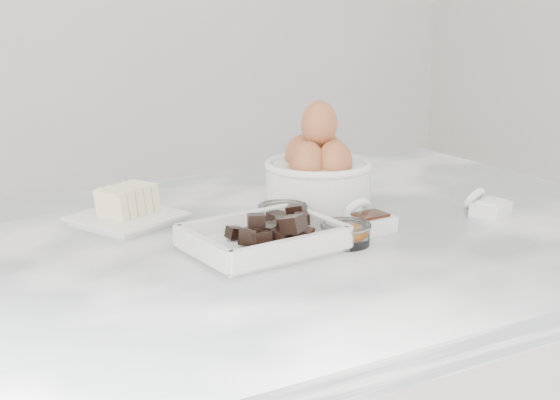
{
  "coord_description": "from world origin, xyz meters",
  "views": [
    {
      "loc": [
        -0.54,
        -0.94,
        1.28
      ],
      "look_at": [
        0.02,
        0.03,
        0.98
      ],
      "focal_mm": 50.0,
      "sensor_mm": 36.0,
      "label": 1
    }
  ],
  "objects_px": {
    "sugar_ramekin": "(293,191)",
    "salt_spoon": "(487,206)",
    "egg_bowl": "(318,171)",
    "honey_bowl": "(283,215)",
    "zest_bowl": "(346,233)",
    "butter_plate": "(125,210)",
    "chocolate_dish": "(263,234)",
    "vanilla_spoon": "(367,219)"
  },
  "relations": [
    {
      "from": "vanilla_spoon",
      "to": "sugar_ramekin",
      "type": "bearing_deg",
      "value": 98.46
    },
    {
      "from": "chocolate_dish",
      "to": "honey_bowl",
      "type": "relative_size",
      "value": 2.77
    },
    {
      "from": "chocolate_dish",
      "to": "sugar_ramekin",
      "type": "distance_m",
      "value": 0.23
    },
    {
      "from": "zest_bowl",
      "to": "vanilla_spoon",
      "type": "xyz_separation_m",
      "value": [
        0.07,
        0.04,
        -0.0
      ]
    },
    {
      "from": "sugar_ramekin",
      "to": "egg_bowl",
      "type": "bearing_deg",
      "value": -13.25
    },
    {
      "from": "chocolate_dish",
      "to": "egg_bowl",
      "type": "xyz_separation_m",
      "value": [
        0.19,
        0.16,
        0.03
      ]
    },
    {
      "from": "zest_bowl",
      "to": "salt_spoon",
      "type": "relative_size",
      "value": 0.86
    },
    {
      "from": "egg_bowl",
      "to": "salt_spoon",
      "type": "xyz_separation_m",
      "value": [
        0.19,
        -0.19,
        -0.04
      ]
    },
    {
      "from": "zest_bowl",
      "to": "vanilla_spoon",
      "type": "distance_m",
      "value": 0.08
    },
    {
      "from": "butter_plate",
      "to": "egg_bowl",
      "type": "relative_size",
      "value": 1.02
    },
    {
      "from": "chocolate_dish",
      "to": "honey_bowl",
      "type": "height_order",
      "value": "chocolate_dish"
    },
    {
      "from": "chocolate_dish",
      "to": "salt_spoon",
      "type": "bearing_deg",
      "value": -3.38
    },
    {
      "from": "egg_bowl",
      "to": "salt_spoon",
      "type": "height_order",
      "value": "egg_bowl"
    },
    {
      "from": "egg_bowl",
      "to": "vanilla_spoon",
      "type": "xyz_separation_m",
      "value": [
        -0.02,
        -0.16,
        -0.04
      ]
    },
    {
      "from": "chocolate_dish",
      "to": "vanilla_spoon",
      "type": "height_order",
      "value": "chocolate_dish"
    },
    {
      "from": "egg_bowl",
      "to": "salt_spoon",
      "type": "relative_size",
      "value": 2.15
    },
    {
      "from": "zest_bowl",
      "to": "egg_bowl",
      "type": "bearing_deg",
      "value": 67.55
    },
    {
      "from": "egg_bowl",
      "to": "honey_bowl",
      "type": "height_order",
      "value": "egg_bowl"
    },
    {
      "from": "vanilla_spoon",
      "to": "butter_plate",
      "type": "bearing_deg",
      "value": 145.43
    },
    {
      "from": "chocolate_dish",
      "to": "zest_bowl",
      "type": "bearing_deg",
      "value": -18.33
    },
    {
      "from": "sugar_ramekin",
      "to": "salt_spoon",
      "type": "relative_size",
      "value": 0.9
    },
    {
      "from": "vanilla_spoon",
      "to": "salt_spoon",
      "type": "relative_size",
      "value": 0.94
    },
    {
      "from": "honey_bowl",
      "to": "vanilla_spoon",
      "type": "height_order",
      "value": "vanilla_spoon"
    },
    {
      "from": "egg_bowl",
      "to": "zest_bowl",
      "type": "relative_size",
      "value": 2.49
    },
    {
      "from": "sugar_ramekin",
      "to": "chocolate_dish",
      "type": "bearing_deg",
      "value": -130.96
    },
    {
      "from": "salt_spoon",
      "to": "egg_bowl",
      "type": "bearing_deg",
      "value": 135.97
    },
    {
      "from": "butter_plate",
      "to": "salt_spoon",
      "type": "xyz_separation_m",
      "value": [
        0.51,
        -0.23,
        -0.01
      ]
    },
    {
      "from": "egg_bowl",
      "to": "honey_bowl",
      "type": "distance_m",
      "value": 0.15
    },
    {
      "from": "zest_bowl",
      "to": "chocolate_dish",
      "type": "bearing_deg",
      "value": 161.67
    },
    {
      "from": "egg_bowl",
      "to": "honey_bowl",
      "type": "bearing_deg",
      "value": -144.26
    },
    {
      "from": "sugar_ramekin",
      "to": "salt_spoon",
      "type": "xyz_separation_m",
      "value": [
        0.24,
        -0.2,
        -0.01
      ]
    },
    {
      "from": "butter_plate",
      "to": "salt_spoon",
      "type": "distance_m",
      "value": 0.56
    },
    {
      "from": "vanilla_spoon",
      "to": "salt_spoon",
      "type": "xyz_separation_m",
      "value": [
        0.21,
        -0.03,
        -0.0
      ]
    },
    {
      "from": "zest_bowl",
      "to": "salt_spoon",
      "type": "xyz_separation_m",
      "value": [
        0.28,
        0.01,
        -0.0
      ]
    },
    {
      "from": "sugar_ramekin",
      "to": "honey_bowl",
      "type": "relative_size",
      "value": 0.98
    },
    {
      "from": "sugar_ramekin",
      "to": "zest_bowl",
      "type": "distance_m",
      "value": 0.22
    },
    {
      "from": "honey_bowl",
      "to": "chocolate_dish",
      "type": "bearing_deg",
      "value": -133.8
    },
    {
      "from": "vanilla_spoon",
      "to": "zest_bowl",
      "type": "bearing_deg",
      "value": -147.95
    },
    {
      "from": "chocolate_dish",
      "to": "sugar_ramekin",
      "type": "relative_size",
      "value": 2.84
    },
    {
      "from": "egg_bowl",
      "to": "butter_plate",
      "type": "bearing_deg",
      "value": 171.69
    },
    {
      "from": "chocolate_dish",
      "to": "zest_bowl",
      "type": "distance_m",
      "value": 0.12
    },
    {
      "from": "butter_plate",
      "to": "chocolate_dish",
      "type": "bearing_deg",
      "value": -60.05
    }
  ]
}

